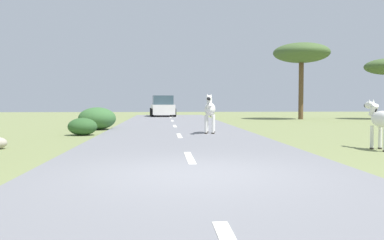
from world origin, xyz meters
TOP-DOWN VIEW (x-y plane):
  - ground_plane at (0.00, 0.00)m, footprint 90.00×90.00m
  - road at (0.06, 0.00)m, footprint 6.00×64.00m
  - lane_markings at (0.06, -1.00)m, footprint 0.16×56.00m
  - zebra_0 at (1.29, 9.07)m, footprint 0.60×1.64m
  - zebra_1 at (5.27, 3.55)m, footprint 0.43×1.45m
  - car_0 at (-0.59, 28.29)m, footprint 2.24×4.45m
  - tree_0 at (9.47, 22.73)m, footprint 4.07×4.07m
  - bush_0 at (-3.57, 12.32)m, footprint 1.72×1.55m
  - bush_1 at (-3.62, 9.08)m, footprint 1.12×1.00m

SIDE VIEW (x-z plane):
  - ground_plane at x=0.00m, z-range 0.00..0.00m
  - road at x=0.06m, z-range 0.00..0.05m
  - lane_markings at x=0.06m, z-range 0.05..0.06m
  - bush_1 at x=-3.62m, z-range 0.00..0.67m
  - bush_0 at x=-3.57m, z-range 0.00..1.03m
  - zebra_1 at x=5.27m, z-range 0.13..1.49m
  - car_0 at x=-0.59m, z-range -0.02..1.72m
  - zebra_0 at x=1.29m, z-range 0.20..1.75m
  - tree_0 at x=9.47m, z-range 2.00..7.52m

